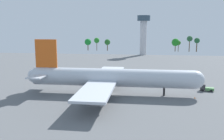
{
  "coord_description": "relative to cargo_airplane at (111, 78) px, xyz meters",
  "views": [
    {
      "loc": [
        10.95,
        -84.37,
        23.45
      ],
      "look_at": [
        0.0,
        0.0,
        8.48
      ],
      "focal_mm": 40.28,
      "sensor_mm": 36.0,
      "label": 1
    }
  ],
  "objects": [
    {
      "name": "pushback_tractor",
      "position": [
        -29.38,
        18.54,
        -4.58
      ],
      "size": [
        4.47,
        5.36,
        2.1
      ],
      "color": "#333338",
      "rests_on": "ground_plane"
    },
    {
      "name": "cargo_airplane",
      "position": [
        0.0,
        0.0,
        0.0
      ],
      "size": [
        61.5,
        53.56,
        18.83
      ],
      "color": "silver",
      "rests_on": "ground_plane"
    },
    {
      "name": "maintenance_van",
      "position": [
        33.65,
        8.31,
        -4.54
      ],
      "size": [
        5.02,
        3.0,
        2.5
      ],
      "color": "#333338",
      "rests_on": "ground_plane"
    },
    {
      "name": "tree_line_backdrop",
      "position": [
        9.37,
        153.44,
        3.25
      ],
      "size": [
        107.21,
        6.96,
        14.45
      ],
      "color": "#51381E",
      "rests_on": "ground_plane"
    },
    {
      "name": "safety_cone_nose",
      "position": [
        27.9,
        -2.12,
        -5.4
      ],
      "size": [
        0.41,
        0.41,
        0.59
      ],
      "primitive_type": "cone",
      "color": "orange",
      "rests_on": "ground_plane"
    },
    {
      "name": "control_tower",
      "position": [
        10.02,
        122.9,
        13.81
      ],
      "size": [
        10.33,
        10.33,
        31.79
      ],
      "color": "silver",
      "rests_on": "ground_plane"
    },
    {
      "name": "ground_plane",
      "position": [
        0.23,
        0.0,
        -5.69
      ],
      "size": [
        246.0,
        246.0,
        0.0
      ],
      "primitive_type": "plane",
      "color": "slate"
    }
  ]
}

